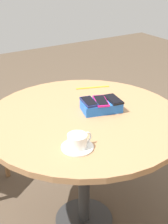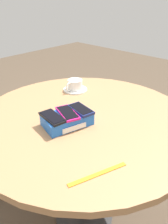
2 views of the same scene
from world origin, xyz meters
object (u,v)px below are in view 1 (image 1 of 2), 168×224
Objects in this scene: phone_box at (101,106)px; phone_navy at (89,102)px; coffee_cup at (78,140)px; phone_black at (113,99)px; round_table at (84,131)px; phone_magenta at (100,101)px; lanyard_strap at (93,87)px; saucer at (77,147)px.

phone_box is 0.08m from phone_navy.
phone_black is at bearing -147.58° from coffee_cup.
phone_magenta reaches higher than round_table.
phone_black is 0.34m from lanyard_strap.
phone_black and phone_magenta have the same top height.
phone_black reaches higher than saucer.
phone_black is 0.66× the size of lanyard_strap.
phone_navy is 0.97× the size of saucer.
phone_box is at bearing -17.99° from phone_black.
round_table is 0.17m from phone_navy.
lanyard_strap is at bearing -115.54° from phone_box.
phone_magenta is at bearing -18.67° from phone_black.
phone_navy reaches higher than saucer.
phone_box is 0.33m from lanyard_strap.
coffee_cup is 0.55× the size of lanyard_strap.
phone_magenta is at bearing -139.20° from coffee_cup.
lanyard_strap is at bearing -116.20° from phone_magenta.
round_table is at bearing -126.83° from coffee_cup.
phone_box reaches higher than saucer.
phone_navy is 0.36m from coffee_cup.
coffee_cup is (0.37, 0.23, -0.02)m from phone_black.
coffee_cup is (0.19, 0.25, 0.14)m from round_table.
phone_black is 0.14m from phone_navy.
round_table is 0.19m from phone_magenta.
round_table is 8.82× the size of coffee_cup.
phone_magenta reaches higher than phone_box.
saucer is 1.20× the size of coffee_cup.
phone_box is 0.40m from saucer.
saucer is at bearing 51.13° from lanyard_strap.
phone_box is 0.40m from coffee_cup.
phone_magenta is at bearing -31.10° from phone_box.
phone_magenta is (-0.11, -0.00, 0.16)m from round_table.
phone_magenta is 1.28× the size of coffee_cup.
phone_magenta is 1.07× the size of saucer.
saucer is (0.24, 0.28, -0.06)m from phone_navy.
round_table is 7.34× the size of saucer.
phone_box is 1.63× the size of phone_black.
phone_box is 1.08× the size of lanyard_strap.
phone_navy is 1.17× the size of coffee_cup.
round_table is 0.35m from coffee_cup.
phone_navy is 0.64× the size of lanyard_strap.
round_table is 7.57× the size of phone_navy.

